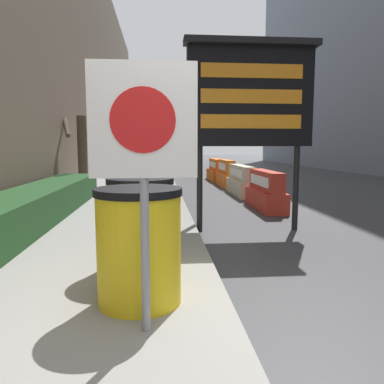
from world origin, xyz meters
TOP-DOWN VIEW (x-y plane):
  - ground_plane at (0.00, 0.00)m, footprint 120.00×120.00m
  - building_left_facade at (-3.53, 9.80)m, footprint 0.40×50.40m
  - hedge_strip at (-2.73, 4.55)m, footprint 0.90×7.17m
  - bare_tree at (-2.79, 9.11)m, footprint 1.20×1.28m
  - barrel_drum_foreground at (-0.76, 0.84)m, footprint 0.71×0.71m
  - barrel_drum_middle at (-0.79, 1.79)m, footprint 0.71×0.71m
  - warning_sign at (-0.69, 0.34)m, footprint 0.72×0.08m
  - message_board at (0.91, 4.00)m, footprint 2.19×0.36m
  - jersey_barrier_red_striped at (1.85, 6.16)m, footprint 0.51×1.84m
  - jersey_barrier_cream at (1.85, 8.71)m, footprint 0.50×2.20m
  - jersey_barrier_orange_near at (1.85, 11.21)m, footprint 0.51×1.80m
  - jersey_barrier_orange_far at (1.85, 13.42)m, footprint 0.60×2.14m
  - traffic_cone_near at (2.73, 9.84)m, footprint 0.40×0.40m
  - traffic_cone_mid at (2.72, 15.45)m, footprint 0.38×0.38m
  - traffic_cone_far at (2.47, 14.08)m, footprint 0.33×0.33m
  - traffic_light_near_curb at (0.83, 17.64)m, footprint 0.28×0.45m
  - pedestrian_worker at (1.06, 15.71)m, footprint 0.49×0.45m

SIDE VIEW (x-z plane):
  - ground_plane at x=0.00m, z-range 0.00..0.00m
  - traffic_cone_far at x=2.47m, z-range -0.01..0.58m
  - traffic_cone_mid at x=2.72m, z-range -0.01..0.68m
  - traffic_cone_near at x=2.73m, z-range -0.01..0.71m
  - jersey_barrier_cream at x=1.85m, z-range -0.05..0.82m
  - jersey_barrier_red_striped at x=1.85m, z-range -0.05..0.83m
  - jersey_barrier_orange_far at x=1.85m, z-range -0.05..0.86m
  - jersey_barrier_orange_near at x=1.85m, z-range -0.06..0.89m
  - hedge_strip at x=-2.73m, z-range 0.15..0.71m
  - barrel_drum_foreground at x=-0.76m, z-range 0.15..1.10m
  - barrel_drum_middle at x=-0.79m, z-range 0.15..1.10m
  - pedestrian_worker at x=1.06m, z-range 0.14..1.74m
  - warning_sign at x=-0.69m, z-range 0.55..2.39m
  - bare_tree at x=-2.79m, z-range -0.07..3.02m
  - message_board at x=0.91m, z-range 0.69..3.82m
  - traffic_light_near_curb at x=0.83m, z-range 0.79..4.24m
  - building_left_facade at x=-3.53m, z-range 0.00..10.28m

